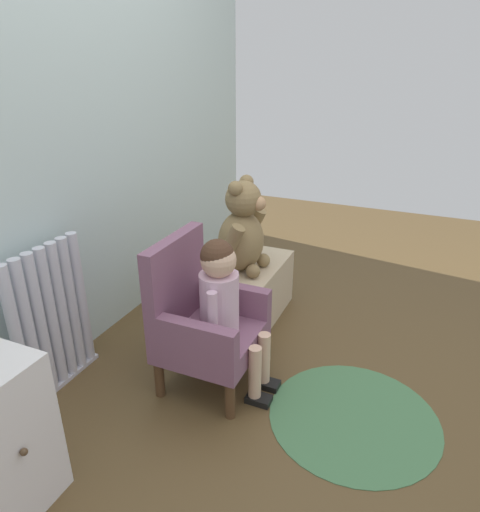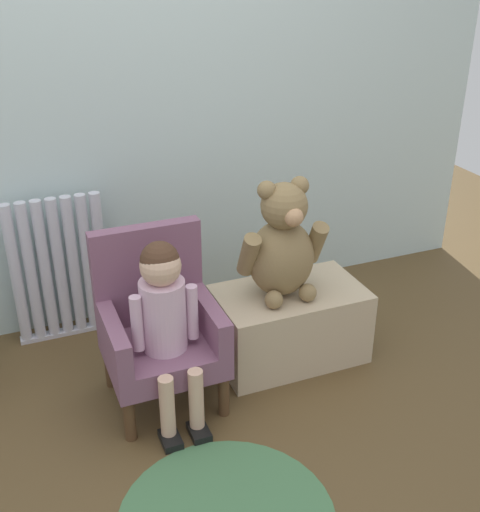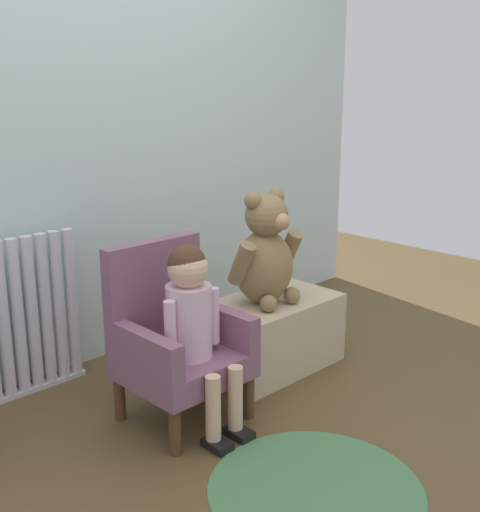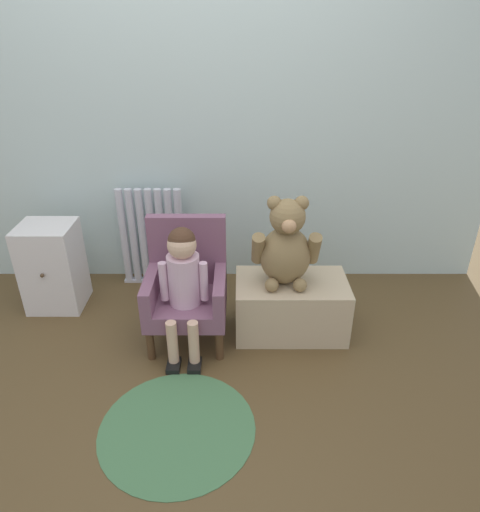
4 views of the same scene
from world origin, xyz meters
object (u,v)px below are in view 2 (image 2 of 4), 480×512
object	(u,v)px
child_figure	(165,308)
low_bench	(289,324)
radiator	(60,270)
child_armchair	(158,325)
large_teddy_bear	(282,246)

from	to	relation	value
child_figure	low_bench	xyz separation A→B (m)	(0.59, 0.15, -0.30)
child_figure	low_bench	world-z (taller)	child_figure
radiator	low_bench	world-z (taller)	radiator
child_armchair	child_figure	size ratio (longest dim) A/B	0.97
child_armchair	child_figure	xyz separation A→B (m)	(0.00, -0.11, 0.14)
large_teddy_bear	low_bench	bearing A→B (deg)	1.78
low_bench	large_teddy_bear	size ratio (longest dim) A/B	1.24
low_bench	child_figure	bearing A→B (deg)	-165.77
child_armchair	low_bench	distance (m)	0.61
child_armchair	large_teddy_bear	bearing A→B (deg)	3.55
child_figure	child_armchair	bearing A→B (deg)	90.00
radiator	child_figure	xyz separation A→B (m)	(0.29, -0.70, 0.12)
low_bench	child_armchair	bearing A→B (deg)	-176.59
radiator	child_figure	distance (m)	0.77
large_teddy_bear	child_figure	bearing A→B (deg)	-164.76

